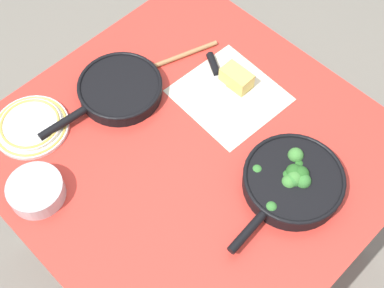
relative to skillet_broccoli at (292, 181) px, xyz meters
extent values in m
plane|color=slate|center=(-0.28, -0.11, -0.76)|extent=(14.00, 14.00, 0.00)
cube|color=red|center=(-0.28, -0.11, -0.05)|extent=(1.06, 1.03, 0.03)
cylinder|color=#BCBCC1|center=(-0.75, -0.56, -0.41)|extent=(0.05, 0.05, 0.70)
cylinder|color=#BCBCC1|center=(-0.75, 0.35, -0.41)|extent=(0.05, 0.05, 0.70)
cylinder|color=#BCBCC1|center=(0.19, 0.35, -0.41)|extent=(0.05, 0.05, 0.70)
cylinder|color=black|center=(0.00, 0.00, -0.01)|extent=(0.27, 0.27, 0.05)
torus|color=black|center=(0.00, 0.00, 0.02)|extent=(0.28, 0.28, 0.01)
cylinder|color=black|center=(0.01, -0.20, 0.01)|extent=(0.03, 0.14, 0.02)
cylinder|color=#2C6823|center=(0.02, 0.01, -0.01)|extent=(0.02, 0.02, 0.02)
sphere|color=#387A33|center=(0.02, 0.01, 0.02)|extent=(0.04, 0.04, 0.04)
cylinder|color=#357027|center=(-0.04, 0.06, -0.01)|extent=(0.02, 0.02, 0.02)
sphere|color=#428438|center=(-0.04, 0.06, 0.02)|extent=(0.04, 0.04, 0.04)
cylinder|color=#205218|center=(0.01, 0.02, -0.01)|extent=(0.02, 0.02, 0.03)
sphere|color=#286023|center=(0.01, 0.02, 0.02)|extent=(0.05, 0.05, 0.05)
cylinder|color=#205218|center=(0.00, 0.00, -0.01)|extent=(0.01, 0.01, 0.02)
sphere|color=#286023|center=(0.00, 0.00, 0.01)|extent=(0.03, 0.03, 0.03)
cylinder|color=#357027|center=(0.00, -0.02, -0.01)|extent=(0.01, 0.01, 0.02)
sphere|color=#428438|center=(0.00, -0.02, 0.01)|extent=(0.04, 0.04, 0.04)
cylinder|color=#357027|center=(0.00, 0.00, -0.01)|extent=(0.02, 0.02, 0.03)
sphere|color=#428438|center=(0.00, 0.00, 0.02)|extent=(0.05, 0.05, 0.05)
cylinder|color=#205218|center=(-0.02, 0.05, -0.01)|extent=(0.01, 0.01, 0.02)
sphere|color=#286023|center=(-0.02, 0.05, 0.01)|extent=(0.03, 0.03, 0.03)
cylinder|color=#2C6823|center=(-0.09, -0.05, -0.01)|extent=(0.01, 0.01, 0.02)
sphere|color=#387A33|center=(-0.09, -0.05, 0.01)|extent=(0.03, 0.03, 0.03)
cylinder|color=#245B1C|center=(-0.02, 0.00, -0.01)|extent=(0.01, 0.01, 0.02)
sphere|color=#2D6B28|center=(-0.02, 0.00, 0.01)|extent=(0.03, 0.03, 0.03)
cylinder|color=#2C6823|center=(0.00, 0.00, -0.01)|extent=(0.02, 0.02, 0.02)
sphere|color=#387A33|center=(0.00, 0.00, 0.02)|extent=(0.04, 0.04, 0.04)
cylinder|color=#2C6823|center=(0.01, -0.10, -0.01)|extent=(0.01, 0.01, 0.02)
sphere|color=#387A33|center=(0.01, -0.10, 0.01)|extent=(0.03, 0.03, 0.03)
cylinder|color=#205218|center=(-0.01, 0.01, -0.01)|extent=(0.02, 0.02, 0.03)
sphere|color=#286023|center=(-0.01, 0.01, 0.02)|extent=(0.05, 0.05, 0.05)
cube|color=olive|center=(0.03, 0.07, -0.01)|extent=(0.03, 0.04, 0.02)
cube|color=#AD7F4C|center=(-0.07, 0.05, -0.01)|extent=(0.04, 0.03, 0.03)
cube|color=#AD7F4C|center=(-0.04, -0.09, 0.00)|extent=(0.05, 0.05, 0.04)
cylinder|color=black|center=(-0.57, -0.12, -0.01)|extent=(0.25, 0.25, 0.04)
torus|color=black|center=(-0.57, -0.12, 0.01)|extent=(0.26, 0.26, 0.01)
cylinder|color=black|center=(-0.59, -0.33, 0.00)|extent=(0.04, 0.16, 0.02)
cylinder|color=#EAD170|center=(-0.57, -0.12, -0.01)|extent=(0.21, 0.21, 0.02)
cylinder|color=#A87A4C|center=(-0.55, 0.08, -0.02)|extent=(0.11, 0.30, 0.02)
ellipsoid|color=#A87A4C|center=(-0.61, -0.09, -0.02)|extent=(0.06, 0.07, 0.02)
cube|color=silver|center=(-0.33, 0.11, -0.03)|extent=(0.31, 0.30, 0.00)
cube|color=silver|center=(-0.32, 0.08, -0.03)|extent=(0.20, 0.13, 0.01)
cylinder|color=black|center=(-0.45, 0.16, -0.02)|extent=(0.09, 0.06, 0.02)
cube|color=#E0C15B|center=(-0.35, 0.16, 0.00)|extent=(0.10, 0.06, 0.06)
cylinder|color=white|center=(-0.66, -0.39, -0.03)|extent=(0.22, 0.22, 0.01)
torus|color=gold|center=(-0.66, -0.39, -0.02)|extent=(0.21, 0.21, 0.01)
cylinder|color=white|center=(-0.66, -0.39, -0.01)|extent=(0.18, 0.18, 0.01)
torus|color=gold|center=(-0.66, -0.39, -0.01)|extent=(0.17, 0.17, 0.01)
cylinder|color=#B7B7BC|center=(-0.47, -0.51, -0.01)|extent=(0.15, 0.15, 0.05)
camera|label=1|loc=(0.29, -0.67, 1.29)|focal=50.00mm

